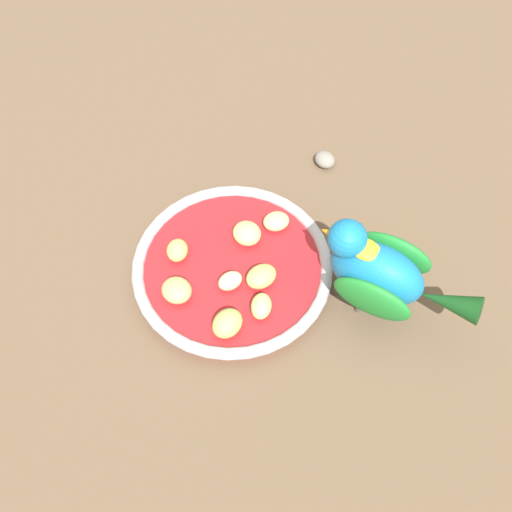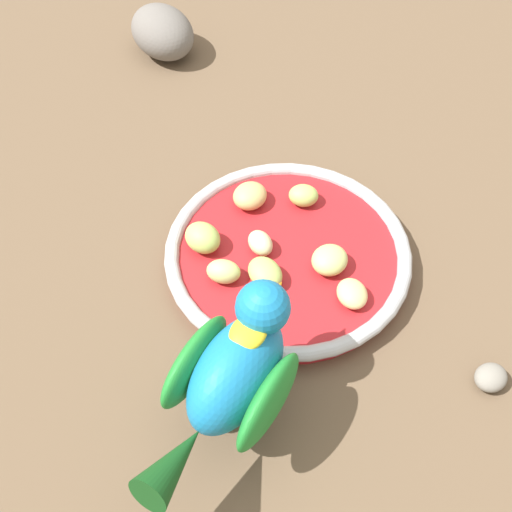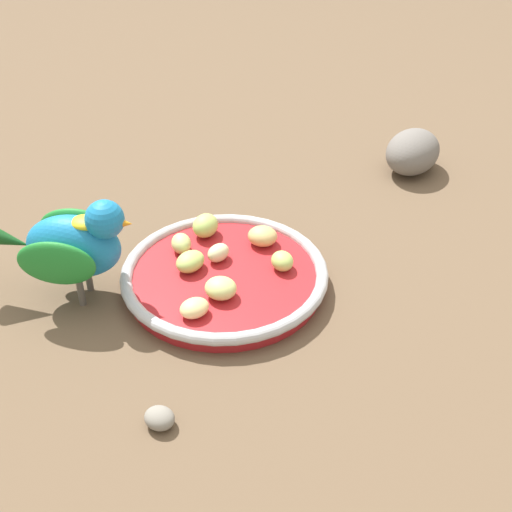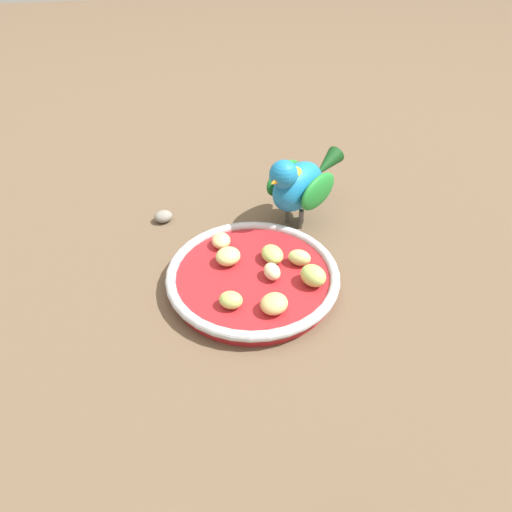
# 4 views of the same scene
# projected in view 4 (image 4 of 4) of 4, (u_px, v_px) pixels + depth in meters

# --- Properties ---
(ground_plane) EXTENTS (4.00, 4.00, 0.00)m
(ground_plane) POSITION_uv_depth(u_px,v_px,m) (254.00, 289.00, 0.60)
(ground_plane) COLOR brown
(feeding_bowl) EXTENTS (0.23, 0.23, 0.03)m
(feeding_bowl) POSITION_uv_depth(u_px,v_px,m) (256.00, 276.00, 0.60)
(feeding_bowl) COLOR #AD1E23
(feeding_bowl) RESTS_ON ground_plane
(apple_piece_0) EXTENTS (0.04, 0.03, 0.02)m
(apple_piece_0) POSITION_uv_depth(u_px,v_px,m) (299.00, 258.00, 0.61)
(apple_piece_0) COLOR #C6D17A
(apple_piece_0) RESTS_ON feeding_bowl
(apple_piece_1) EXTENTS (0.03, 0.03, 0.02)m
(apple_piece_1) POSITION_uv_depth(u_px,v_px,m) (272.00, 272.00, 0.59)
(apple_piece_1) COLOR beige
(apple_piece_1) RESTS_ON feeding_bowl
(apple_piece_2) EXTENTS (0.04, 0.04, 0.02)m
(apple_piece_2) POSITION_uv_depth(u_px,v_px,m) (272.00, 254.00, 0.61)
(apple_piece_2) COLOR #B2CC66
(apple_piece_2) RESTS_ON feeding_bowl
(apple_piece_3) EXTENTS (0.04, 0.04, 0.02)m
(apple_piece_3) POSITION_uv_depth(u_px,v_px,m) (228.00, 256.00, 0.61)
(apple_piece_3) COLOR #C6D17A
(apple_piece_3) RESTS_ON feeding_bowl
(apple_piece_4) EXTENTS (0.03, 0.03, 0.02)m
(apple_piece_4) POSITION_uv_depth(u_px,v_px,m) (221.00, 241.00, 0.64)
(apple_piece_4) COLOR #E5C67F
(apple_piece_4) RESTS_ON feeding_bowl
(apple_piece_5) EXTENTS (0.04, 0.04, 0.03)m
(apple_piece_5) POSITION_uv_depth(u_px,v_px,m) (313.00, 276.00, 0.58)
(apple_piece_5) COLOR #B2CC66
(apple_piece_5) RESTS_ON feeding_bowl
(apple_piece_6) EXTENTS (0.05, 0.04, 0.02)m
(apple_piece_6) POSITION_uv_depth(u_px,v_px,m) (274.00, 304.00, 0.54)
(apple_piece_6) COLOR tan
(apple_piece_6) RESTS_ON feeding_bowl
(apple_piece_7) EXTENTS (0.04, 0.03, 0.02)m
(apple_piece_7) POSITION_uv_depth(u_px,v_px,m) (231.00, 300.00, 0.55)
(apple_piece_7) COLOR #B2CC66
(apple_piece_7) RESTS_ON feeding_bowl
(parrot) EXTENTS (0.15, 0.14, 0.12)m
(parrot) POSITION_uv_depth(u_px,v_px,m) (299.00, 183.00, 0.68)
(parrot) COLOR #59544C
(parrot) RESTS_ON ground_plane
(pebble_0) EXTENTS (0.03, 0.03, 0.02)m
(pebble_0) POSITION_uv_depth(u_px,v_px,m) (163.00, 216.00, 0.72)
(pebble_0) COLOR gray
(pebble_0) RESTS_ON ground_plane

